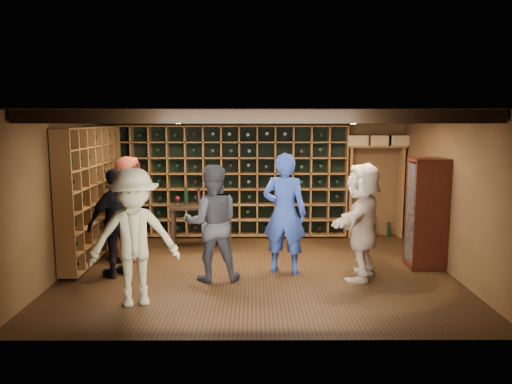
{
  "coord_description": "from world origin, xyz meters",
  "views": [
    {
      "loc": [
        -0.05,
        -7.65,
        2.39
      ],
      "look_at": [
        -0.02,
        0.2,
        1.24
      ],
      "focal_mm": 35.0,
      "sensor_mm": 36.0,
      "label": 1
    }
  ],
  "objects_px": {
    "guest_red_floral": "(129,208)",
    "guest_khaki": "(134,238)",
    "guest_woman_black": "(117,223)",
    "guest_beige": "(362,221)",
    "tasting_table": "(201,210)",
    "man_blue_shirt": "(284,213)",
    "display_cabinet": "(426,216)",
    "man_grey_suit": "(212,223)"
  },
  "relations": [
    {
      "from": "man_blue_shirt",
      "to": "guest_khaki",
      "type": "relative_size",
      "value": 1.06
    },
    {
      "from": "guest_woman_black",
      "to": "guest_khaki",
      "type": "bearing_deg",
      "value": 67.01
    },
    {
      "from": "man_blue_shirt",
      "to": "guest_woman_black",
      "type": "distance_m",
      "value": 2.56
    },
    {
      "from": "display_cabinet",
      "to": "tasting_table",
      "type": "xyz_separation_m",
      "value": [
        -3.74,
        1.12,
        -0.11
      ]
    },
    {
      "from": "man_grey_suit",
      "to": "tasting_table",
      "type": "bearing_deg",
      "value": -84.8
    },
    {
      "from": "guest_khaki",
      "to": "tasting_table",
      "type": "bearing_deg",
      "value": 61.33
    },
    {
      "from": "guest_red_floral",
      "to": "guest_khaki",
      "type": "relative_size",
      "value": 1.0
    },
    {
      "from": "man_blue_shirt",
      "to": "tasting_table",
      "type": "bearing_deg",
      "value": -28.6
    },
    {
      "from": "guest_woman_black",
      "to": "guest_khaki",
      "type": "xyz_separation_m",
      "value": [
        0.55,
        -1.2,
        0.06
      ]
    },
    {
      "from": "guest_red_floral",
      "to": "man_blue_shirt",
      "type": "bearing_deg",
      "value": -97.21
    },
    {
      "from": "display_cabinet",
      "to": "tasting_table",
      "type": "distance_m",
      "value": 3.9
    },
    {
      "from": "guest_red_floral",
      "to": "guest_woman_black",
      "type": "relative_size",
      "value": 1.07
    },
    {
      "from": "man_blue_shirt",
      "to": "guest_woman_black",
      "type": "relative_size",
      "value": 1.13
    },
    {
      "from": "man_grey_suit",
      "to": "tasting_table",
      "type": "distance_m",
      "value": 1.78
    },
    {
      "from": "guest_woman_black",
      "to": "guest_beige",
      "type": "distance_m",
      "value": 3.71
    },
    {
      "from": "guest_beige",
      "to": "tasting_table",
      "type": "height_order",
      "value": "guest_beige"
    },
    {
      "from": "man_blue_shirt",
      "to": "man_grey_suit",
      "type": "height_order",
      "value": "man_blue_shirt"
    },
    {
      "from": "man_grey_suit",
      "to": "guest_beige",
      "type": "distance_m",
      "value": 2.25
    },
    {
      "from": "guest_khaki",
      "to": "guest_woman_black",
      "type": "bearing_deg",
      "value": 97.4
    },
    {
      "from": "man_blue_shirt",
      "to": "guest_red_floral",
      "type": "bearing_deg",
      "value": -0.8
    },
    {
      "from": "display_cabinet",
      "to": "tasting_table",
      "type": "bearing_deg",
      "value": 163.26
    },
    {
      "from": "guest_red_floral",
      "to": "guest_woman_black",
      "type": "xyz_separation_m",
      "value": [
        0.05,
        -0.9,
        -0.06
      ]
    },
    {
      "from": "guest_khaki",
      "to": "guest_red_floral",
      "type": "bearing_deg",
      "value": 88.86
    },
    {
      "from": "man_blue_shirt",
      "to": "man_grey_suit",
      "type": "relative_size",
      "value": 1.09
    },
    {
      "from": "guest_woman_black",
      "to": "tasting_table",
      "type": "height_order",
      "value": "guest_woman_black"
    },
    {
      "from": "display_cabinet",
      "to": "guest_beige",
      "type": "relative_size",
      "value": 1.0
    },
    {
      "from": "display_cabinet",
      "to": "man_grey_suit",
      "type": "bearing_deg",
      "value": -169.72
    },
    {
      "from": "guest_khaki",
      "to": "guest_beige",
      "type": "bearing_deg",
      "value": 1.93
    },
    {
      "from": "display_cabinet",
      "to": "man_blue_shirt",
      "type": "xyz_separation_m",
      "value": [
        -2.29,
        -0.25,
        0.09
      ]
    },
    {
      "from": "man_blue_shirt",
      "to": "guest_woman_black",
      "type": "bearing_deg",
      "value": 18.71
    },
    {
      "from": "man_grey_suit",
      "to": "man_blue_shirt",
      "type": "bearing_deg",
      "value": -167.72
    },
    {
      "from": "display_cabinet",
      "to": "guest_woman_black",
      "type": "relative_size",
      "value": 1.05
    },
    {
      "from": "guest_red_floral",
      "to": "guest_beige",
      "type": "bearing_deg",
      "value": -96.59
    },
    {
      "from": "man_grey_suit",
      "to": "guest_khaki",
      "type": "height_order",
      "value": "guest_khaki"
    },
    {
      "from": "man_blue_shirt",
      "to": "guest_woman_black",
      "type": "height_order",
      "value": "man_blue_shirt"
    },
    {
      "from": "guest_woman_black",
      "to": "guest_khaki",
      "type": "relative_size",
      "value": 0.93
    },
    {
      "from": "display_cabinet",
      "to": "man_grey_suit",
      "type": "xyz_separation_m",
      "value": [
        -3.39,
        -0.61,
        0.01
      ]
    },
    {
      "from": "guest_woman_black",
      "to": "tasting_table",
      "type": "xyz_separation_m",
      "value": [
        1.11,
        1.54,
        -0.09
      ]
    },
    {
      "from": "display_cabinet",
      "to": "man_grey_suit",
      "type": "relative_size",
      "value": 1.01
    },
    {
      "from": "man_grey_suit",
      "to": "guest_khaki",
      "type": "distance_m",
      "value": 1.36
    },
    {
      "from": "guest_beige",
      "to": "tasting_table",
      "type": "relative_size",
      "value": 1.52
    },
    {
      "from": "man_grey_suit",
      "to": "guest_woman_black",
      "type": "relative_size",
      "value": 1.04
    }
  ]
}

